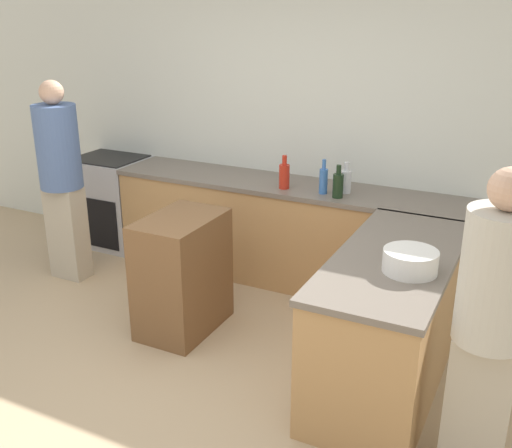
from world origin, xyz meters
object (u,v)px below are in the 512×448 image
water_bottle_blue (323,180)px  person_by_range (61,175)px  range_oven (112,201)px  hot_sauce_bottle (284,175)px  mixing_bowl (410,261)px  person_at_peninsula (490,321)px  vinegar_bottle_clear (346,181)px  wine_bottle_dark (338,185)px  island_table (182,274)px

water_bottle_blue → person_by_range: (-2.12, -0.70, -0.05)m
range_oven → hot_sauce_bottle: 2.04m
hot_sauce_bottle → water_bottle_blue: 0.34m
mixing_bowl → person_at_peninsula: 0.64m
mixing_bowl → person_by_range: bearing=170.9°
mixing_bowl → person_at_peninsula: (0.48, -0.42, -0.05)m
range_oven → vinegar_bottle_clear: 2.51m
vinegar_bottle_clear → wine_bottle_dark: size_ratio=0.96×
wine_bottle_dark → mixing_bowl: bearing=-53.9°
wine_bottle_dark → hot_sauce_bottle: bearing=175.5°
hot_sauce_bottle → range_oven: bearing=175.9°
wine_bottle_dark → vinegar_bottle_clear: bearing=84.0°
water_bottle_blue → person_by_range: size_ratio=0.16×
water_bottle_blue → person_at_peninsula: person_at_peninsula is taller
hot_sauce_bottle → water_bottle_blue: (0.34, 0.01, 0.00)m
range_oven → island_table: 1.96m
range_oven → person_by_range: person_by_range is taller
range_oven → wine_bottle_dark: bearing=-4.1°
island_table → person_at_peninsula: person_at_peninsula is taller
water_bottle_blue → wine_bottle_dark: water_bottle_blue is taller
island_table → person_by_range: 1.53m
range_oven → person_at_peninsula: size_ratio=0.54×
island_table → person_at_peninsula: size_ratio=0.54×
person_at_peninsula → range_oven: bearing=155.2°
wine_bottle_dark → person_by_range: (-2.26, -0.65, -0.05)m
hot_sauce_bottle → island_table: bearing=-110.2°
vinegar_bottle_clear → person_at_peninsula: size_ratio=0.15×
mixing_bowl → island_table: bearing=174.0°
hot_sauce_bottle → wine_bottle_dark: (0.48, -0.04, -0.01)m
person_at_peninsula → vinegar_bottle_clear: bearing=127.3°
mixing_bowl → wine_bottle_dark: size_ratio=1.19×
island_table → water_bottle_blue: bearing=55.2°
vinegar_bottle_clear → water_bottle_blue: bearing=-147.7°
range_oven → island_table: range_oven is taller
range_oven → vinegar_bottle_clear: bearing=-0.7°
hot_sauce_bottle → water_bottle_blue: bearing=2.1°
island_table → person_at_peninsula: (2.16, -0.59, 0.45)m
island_table → hot_sauce_bottle: hot_sauce_bottle is taller
island_table → vinegar_bottle_clear: bearing=52.2°
range_oven → mixing_bowl: mixing_bowl is taller
range_oven → person_by_range: size_ratio=0.51×
mixing_bowl → wine_bottle_dark: bearing=126.1°
vinegar_bottle_clear → island_table: bearing=-127.8°
hot_sauce_bottle → person_at_peninsula: bearing=-41.6°
range_oven → hot_sauce_bottle: bearing=-4.1°
island_table → hot_sauce_bottle: size_ratio=3.18×
hot_sauce_bottle → person_at_peninsula: (1.79, -1.59, -0.10)m
hot_sauce_bottle → person_by_range: person_by_range is taller
range_oven → water_bottle_blue: (2.30, -0.13, 0.55)m
vinegar_bottle_clear → wine_bottle_dark: 0.15m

